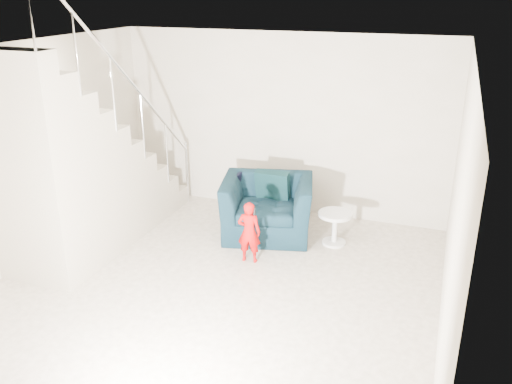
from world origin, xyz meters
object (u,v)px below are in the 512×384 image
toddler (249,232)px  staircase (82,181)px  armchair (267,207)px  side_table (335,223)px

toddler → staircase: 2.25m
toddler → staircase: size_ratio=0.22×
armchair → staircase: (-2.10, -1.25, 0.55)m
side_table → staircase: staircase is taller
armchair → staircase: staircase is taller
staircase → toddler: bearing=10.3°
side_table → toddler: bearing=-136.9°
armchair → side_table: 0.97m
armchair → side_table: size_ratio=2.69×
side_table → armchair: bearing=179.8°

